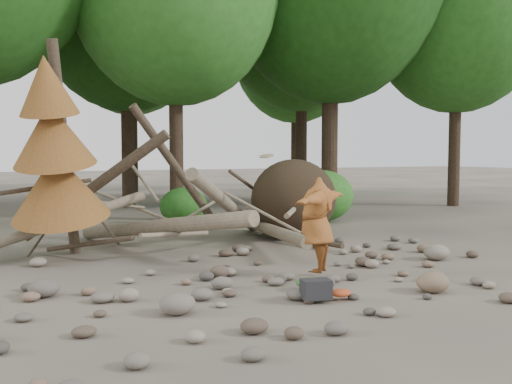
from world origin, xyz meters
name	(u,v)px	position (x,y,z in m)	size (l,w,h in m)	color
ground	(276,283)	(0.00, 0.00, 0.00)	(120.00, 120.00, 0.00)	#514C44
deadfall_pile	(274,201)	(2.02, 4.24, 0.95)	(8.55, 5.24, 3.30)	#332619
dead_conifer	(55,154)	(-3.12, 3.37, 2.11)	(2.06, 2.16, 4.35)	#4C3F30
bush_mid	(184,206)	(0.80, 7.80, 0.56)	(1.40, 1.40, 1.12)	#29691E
bush_right	(321,196)	(5.00, 7.00, 0.80)	(2.00, 2.00, 1.60)	#347D27
frisbee_thrower	(317,225)	(0.87, 0.18, 0.90)	(1.98, 1.69, 2.05)	brown
backpack	(316,293)	(-0.01, -1.31, 0.14)	(0.41, 0.27, 0.27)	black
cloth_green	(308,286)	(0.23, -0.65, 0.08)	(0.40, 0.34, 0.15)	#2F6327
cloth_orange	(341,296)	(0.38, -1.34, 0.06)	(0.31, 0.26, 0.11)	#B5431F
boulder_front_left	(177,304)	(-1.99, -1.09, 0.15)	(0.49, 0.44, 0.29)	#70665D
boulder_front_right	(433,282)	(1.93, -1.53, 0.16)	(0.52, 0.47, 0.31)	#7A644C
boulder_mid_right	(437,252)	(3.82, 0.51, 0.16)	(0.53, 0.47, 0.32)	gray
boulder_mid_left	(44,288)	(-3.55, 0.61, 0.14)	(0.46, 0.42, 0.28)	#625A52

